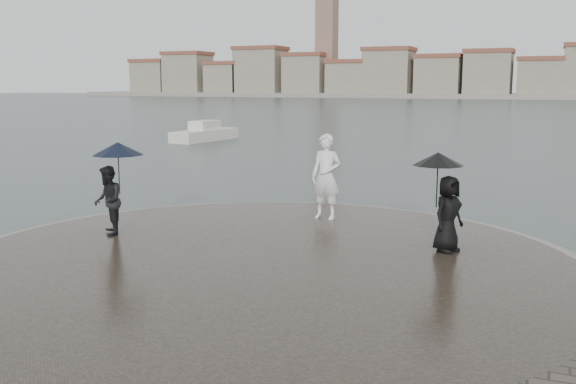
% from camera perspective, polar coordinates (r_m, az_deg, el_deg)
% --- Properties ---
extents(ground, '(400.00, 400.00, 0.00)m').
position_cam_1_polar(ground, '(9.45, -11.73, -13.26)').
color(ground, '#2B3835').
rests_on(ground, ground).
extents(kerb_ring, '(12.50, 12.50, 0.32)m').
position_cam_1_polar(kerb_ring, '(12.25, -2.39, -6.90)').
color(kerb_ring, gray).
rests_on(kerb_ring, ground).
extents(quay_tip, '(11.90, 11.90, 0.36)m').
position_cam_1_polar(quay_tip, '(12.25, -2.39, -6.80)').
color(quay_tip, '#2D261E').
rests_on(quay_tip, ground).
extents(statue, '(0.80, 0.57, 2.08)m').
position_cam_1_polar(statue, '(15.66, 3.40, 1.38)').
color(statue, white).
rests_on(statue, quay_tip).
extents(visitor_left, '(1.26, 1.12, 2.04)m').
position_cam_1_polar(visitor_left, '(14.43, -15.44, 0.78)').
color(visitor_left, black).
rests_on(visitor_left, quay_tip).
extents(visitor_right, '(1.13, 1.04, 1.95)m').
position_cam_1_polar(visitor_right, '(12.96, 13.75, -0.32)').
color(visitor_right, black).
rests_on(visitor_right, quay_tip).
extents(far_skyline, '(260.00, 20.00, 37.00)m').
position_cam_1_polar(far_skyline, '(168.22, 19.35, 9.73)').
color(far_skyline, gray).
rests_on(far_skyline, ground).
extents(boats, '(36.73, 20.78, 1.50)m').
position_cam_1_polar(boats, '(44.35, 22.22, 4.67)').
color(boats, silver).
rests_on(boats, ground).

